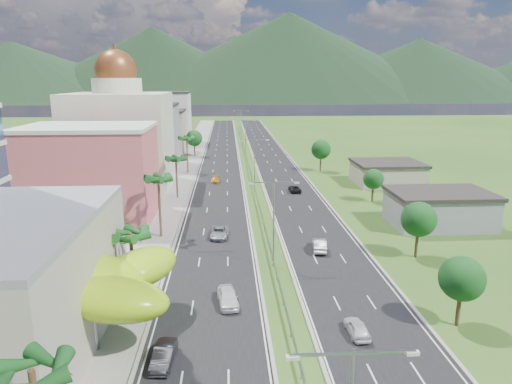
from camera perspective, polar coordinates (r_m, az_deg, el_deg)
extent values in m
plane|color=#2D5119|center=(48.69, 3.38, -13.93)|extent=(500.00, 500.00, 0.00)
cube|color=black|center=(134.67, -4.40, 4.14)|extent=(11.00, 260.00, 0.04)
cube|color=black|center=(135.27, 1.98, 4.21)|extent=(11.00, 260.00, 0.04)
cube|color=gray|center=(135.14, -8.44, 4.08)|extent=(7.00, 260.00, 0.12)
cube|color=gray|center=(116.96, -0.84, 2.99)|extent=(0.08, 216.00, 0.28)
cube|color=gray|center=(217.95, -2.14, 7.98)|extent=(0.10, 0.12, 0.70)
cube|color=gray|center=(21.72, 8.17, -19.46)|extent=(2.88, 0.12, 0.12)
cube|color=gray|center=(22.43, 15.80, -18.70)|extent=(2.88, 0.12, 0.12)
cube|color=silver|center=(21.58, 4.62, -19.93)|extent=(0.60, 0.25, 0.18)
cube|color=silver|center=(22.91, 18.97, -18.51)|extent=(0.60, 0.25, 0.18)
cylinder|color=gray|center=(55.73, 2.23, -4.11)|extent=(0.20, 0.20, 11.00)
cube|color=gray|center=(54.20, 0.77, 1.20)|extent=(2.88, 0.12, 0.12)
cube|color=gray|center=(54.49, 3.79, 1.24)|extent=(2.88, 0.12, 0.12)
cube|color=silver|center=(54.14, -0.58, 1.08)|extent=(0.60, 0.25, 0.18)
cube|color=silver|center=(54.69, 5.12, 1.15)|extent=(0.60, 0.25, 0.18)
cylinder|color=gray|center=(94.47, -0.20, 3.39)|extent=(0.20, 0.20, 11.00)
cube|color=gray|center=(93.58, -1.09, 6.57)|extent=(2.88, 0.12, 0.12)
cube|color=gray|center=(93.74, 0.68, 6.58)|extent=(2.88, 0.12, 0.12)
cube|color=silver|center=(93.54, -1.88, 6.50)|extent=(0.60, 0.25, 0.18)
cube|color=silver|center=(93.86, 1.46, 6.53)|extent=(0.60, 0.25, 0.18)
cylinder|color=gray|center=(138.91, -1.30, 6.76)|extent=(0.20, 0.20, 11.00)
cube|color=gray|center=(138.30, -1.92, 8.93)|extent=(2.88, 0.12, 0.12)
cube|color=gray|center=(138.41, -0.71, 8.94)|extent=(2.88, 0.12, 0.12)
cube|color=silver|center=(138.28, -2.46, 8.88)|extent=(0.60, 0.25, 0.18)
cube|color=silver|center=(138.49, -0.18, 8.90)|extent=(0.60, 0.25, 0.18)
cylinder|color=gray|center=(183.62, -1.88, 8.49)|extent=(0.20, 0.20, 11.00)
cube|color=gray|center=(183.16, -2.35, 10.14)|extent=(2.88, 0.12, 0.12)
cube|color=gray|center=(183.25, -1.43, 10.14)|extent=(2.88, 0.12, 0.12)
cube|color=silver|center=(183.14, -2.75, 10.10)|extent=(0.60, 0.25, 0.18)
cube|color=silver|center=(183.31, -1.03, 10.12)|extent=(0.60, 0.25, 0.18)
cylinder|color=gray|center=(49.30, -25.91, -12.44)|extent=(0.50, 0.50, 4.00)
cylinder|color=gray|center=(42.87, -19.46, -15.85)|extent=(0.50, 0.50, 4.00)
cylinder|color=gray|center=(41.72, -26.15, -17.41)|extent=(0.50, 0.50, 4.00)
cylinder|color=gray|center=(46.67, -15.38, -12.98)|extent=(0.50, 0.50, 4.00)
cube|color=#D65766|center=(79.52, -19.98, 2.02)|extent=(20.00, 15.00, 15.00)
cube|color=beige|center=(101.09, -16.52, 6.09)|extent=(20.00, 20.00, 20.00)
cylinder|color=beige|center=(100.30, -16.98, 12.61)|extent=(10.00, 10.00, 3.00)
sphere|color=brown|center=(100.31, -17.11, 14.32)|extent=(8.40, 8.40, 8.40)
cube|color=gray|center=(125.47, -13.53, 6.76)|extent=(16.00, 15.00, 16.00)
cube|color=#AA9E8C|center=(147.22, -12.06, 7.25)|extent=(16.00, 15.00, 13.00)
cube|color=silver|center=(169.66, -10.99, 8.99)|extent=(16.00, 15.00, 18.00)
cube|color=gray|center=(78.20, 21.92, -2.12)|extent=(15.00, 10.00, 5.00)
cube|color=#AA9E8C|center=(105.97, 16.06, 2.17)|extent=(14.00, 12.00, 4.40)
cylinder|color=#47301C|center=(49.60, -15.16, -9.09)|extent=(0.36, 0.36, 7.50)
cylinder|color=#47301C|center=(67.98, -11.94, -1.96)|extent=(0.36, 0.36, 9.00)
cylinder|color=#47301C|center=(90.26, -9.89, 1.71)|extent=(0.36, 0.36, 8.00)
cylinder|color=#47301C|center=(114.64, -8.58, 4.53)|extent=(0.36, 0.36, 8.80)
cylinder|color=#47301C|center=(139.57, -7.70, 5.41)|extent=(0.40, 0.40, 4.90)
sphere|color=#174C1A|center=(139.15, -7.74, 6.69)|extent=(4.90, 4.90, 4.90)
cylinder|color=#47301C|center=(48.04, 24.02, -12.79)|extent=(0.40, 0.40, 4.20)
sphere|color=#174C1A|center=(46.95, 24.35, -9.83)|extent=(4.20, 4.20, 4.20)
cylinder|color=#47301C|center=(63.33, 19.47, -5.76)|extent=(0.40, 0.40, 4.55)
sphere|color=#174C1A|center=(62.45, 19.69, -3.23)|extent=(4.55, 4.55, 4.55)
cylinder|color=#47301C|center=(89.61, 14.38, 0.03)|extent=(0.40, 0.40, 3.85)
sphere|color=#174C1A|center=(89.07, 14.47, 1.57)|extent=(3.85, 3.85, 3.85)
cylinder|color=#47301C|center=(116.91, 8.07, 3.76)|extent=(0.40, 0.40, 4.90)
sphere|color=#174C1A|center=(116.41, 8.13, 5.29)|extent=(4.90, 4.90, 4.90)
imported|color=white|center=(48.40, -3.55, -12.96)|extent=(2.48, 5.01, 1.64)
imported|color=black|center=(40.32, -11.45, -19.35)|extent=(1.91, 4.60, 1.48)
imported|color=#94979B|center=(67.78, -4.63, -5.05)|extent=(2.68, 5.30, 1.44)
imported|color=#C38217|center=(103.90, -5.06, 1.57)|extent=(1.82, 4.28, 1.23)
imported|color=silver|center=(44.27, 12.51, -16.23)|extent=(1.78, 4.10, 1.38)
imported|color=#9C9DA4|center=(63.08, 7.93, -6.52)|extent=(2.36, 5.10, 1.62)
imported|color=black|center=(94.93, 4.86, 0.42)|extent=(2.27, 4.74, 1.30)
imported|color=black|center=(39.30, -11.58, -20.52)|extent=(0.74, 2.01, 1.26)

